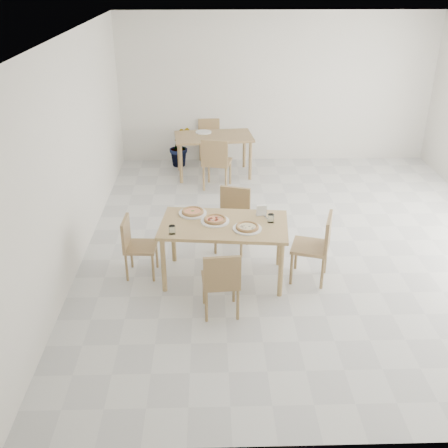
{
  "coord_description": "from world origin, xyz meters",
  "views": [
    {
      "loc": [
        -1.28,
        -6.51,
        3.54
      ],
      "look_at": [
        -1.12,
        -0.9,
        0.74
      ],
      "focal_mm": 42.0,
      "sensor_mm": 36.0,
      "label": 1
    }
  ],
  "objects_px": {
    "pizza_margherita": "(193,211)",
    "pizza_mushroom": "(247,227)",
    "plate_mushroom": "(247,229)",
    "chair_back_s": "(216,160)",
    "pizza_pepperoni": "(215,219)",
    "second_table": "(214,140)",
    "chair_west": "(135,243)",
    "chair_back_n": "(210,138)",
    "chair_south": "(221,279)",
    "tumbler_a": "(271,218)",
    "chair_north": "(233,214)",
    "tumbler_b": "(172,230)",
    "plate_margherita": "(193,213)",
    "potted_plant": "(181,146)",
    "chair_east": "(317,243)",
    "main_table": "(224,230)",
    "plate_empty": "(204,132)",
    "plate_pepperoni": "(215,221)",
    "napkin_holder": "(261,211)"
  },
  "relations": [
    {
      "from": "plate_margherita",
      "to": "chair_back_n",
      "type": "bearing_deg",
      "value": 86.87
    },
    {
      "from": "main_table",
      "to": "plate_pepperoni",
      "type": "xyz_separation_m",
      "value": [
        -0.11,
        0.05,
        0.09
      ]
    },
    {
      "from": "plate_pepperoni",
      "to": "tumbler_b",
      "type": "height_order",
      "value": "tumbler_b"
    },
    {
      "from": "chair_west",
      "to": "tumbler_a",
      "type": "relative_size",
      "value": 7.63
    },
    {
      "from": "chair_west",
      "to": "chair_back_n",
      "type": "xyz_separation_m",
      "value": [
        0.94,
        4.17,
        0.04
      ]
    },
    {
      "from": "main_table",
      "to": "pizza_mushroom",
      "type": "height_order",
      "value": "pizza_mushroom"
    },
    {
      "from": "chair_east",
      "to": "second_table",
      "type": "height_order",
      "value": "chair_east"
    },
    {
      "from": "pizza_margherita",
      "to": "tumbler_a",
      "type": "distance_m",
      "value": 0.98
    },
    {
      "from": "chair_east",
      "to": "tumbler_a",
      "type": "distance_m",
      "value": 0.64
    },
    {
      "from": "plate_mushroom",
      "to": "plate_pepperoni",
      "type": "height_order",
      "value": "same"
    },
    {
      "from": "plate_pepperoni",
      "to": "pizza_margherita",
      "type": "height_order",
      "value": "pizza_margherita"
    },
    {
      "from": "chair_west",
      "to": "plate_margherita",
      "type": "xyz_separation_m",
      "value": [
        0.72,
        0.18,
        0.31
      ]
    },
    {
      "from": "main_table",
      "to": "plate_margherita",
      "type": "height_order",
      "value": "plate_margherita"
    },
    {
      "from": "chair_east",
      "to": "plate_pepperoni",
      "type": "bearing_deg",
      "value": -78.93
    },
    {
      "from": "pizza_margherita",
      "to": "chair_back_n",
      "type": "xyz_separation_m",
      "value": [
        0.22,
        3.99,
        -0.29
      ]
    },
    {
      "from": "chair_south",
      "to": "plate_mushroom",
      "type": "relative_size",
      "value": 2.39
    },
    {
      "from": "plate_pepperoni",
      "to": "second_table",
      "type": "relative_size",
      "value": 0.24
    },
    {
      "from": "main_table",
      "to": "second_table",
      "type": "height_order",
      "value": "same"
    },
    {
      "from": "pizza_pepperoni",
      "to": "napkin_holder",
      "type": "bearing_deg",
      "value": 14.97
    },
    {
      "from": "plate_mushroom",
      "to": "tumbler_b",
      "type": "bearing_deg",
      "value": -174.43
    },
    {
      "from": "chair_back_s",
      "to": "potted_plant",
      "type": "relative_size",
      "value": 1.16
    },
    {
      "from": "main_table",
      "to": "chair_back_s",
      "type": "height_order",
      "value": "chair_back_s"
    },
    {
      "from": "chair_south",
      "to": "plate_mushroom",
      "type": "xyz_separation_m",
      "value": [
        0.32,
        0.64,
        0.29
      ]
    },
    {
      "from": "chair_east",
      "to": "napkin_holder",
      "type": "xyz_separation_m",
      "value": [
        -0.66,
        0.29,
        0.31
      ]
    },
    {
      "from": "chair_north",
      "to": "tumbler_b",
      "type": "relative_size",
      "value": 8.47
    },
    {
      "from": "pizza_pepperoni",
      "to": "second_table",
      "type": "distance_m",
      "value": 3.52
    },
    {
      "from": "chair_south",
      "to": "pizza_margherita",
      "type": "relative_size",
      "value": 2.32
    },
    {
      "from": "chair_north",
      "to": "main_table",
      "type": "bearing_deg",
      "value": -83.78
    },
    {
      "from": "plate_mushroom",
      "to": "potted_plant",
      "type": "distance_m",
      "value": 4.34
    },
    {
      "from": "chair_west",
      "to": "second_table",
      "type": "xyz_separation_m",
      "value": [
        1.01,
        3.47,
        0.21
      ]
    },
    {
      "from": "chair_north",
      "to": "plate_margherita",
      "type": "relative_size",
      "value": 2.44
    },
    {
      "from": "pizza_margherita",
      "to": "pizza_mushroom",
      "type": "distance_m",
      "value": 0.79
    },
    {
      "from": "second_table",
      "to": "potted_plant",
      "type": "height_order",
      "value": "potted_plant"
    },
    {
      "from": "chair_south",
      "to": "chair_back_n",
      "type": "height_order",
      "value": "chair_back_n"
    },
    {
      "from": "chair_back_n",
      "to": "chair_west",
      "type": "bearing_deg",
      "value": -107.83
    },
    {
      "from": "second_table",
      "to": "main_table",
      "type": "bearing_deg",
      "value": -94.39
    },
    {
      "from": "chair_west",
      "to": "pizza_pepperoni",
      "type": "distance_m",
      "value": 1.05
    },
    {
      "from": "second_table",
      "to": "plate_margherita",
      "type": "bearing_deg",
      "value": -100.89
    },
    {
      "from": "pizza_pepperoni",
      "to": "plate_empty",
      "type": "xyz_separation_m",
      "value": [
        -0.17,
        3.72,
        -0.02
      ]
    },
    {
      "from": "chair_east",
      "to": "second_table",
      "type": "bearing_deg",
      "value": -144.24
    },
    {
      "from": "plate_mushroom",
      "to": "chair_back_s",
      "type": "bearing_deg",
      "value": 96.09
    },
    {
      "from": "potted_plant",
      "to": "pizza_pepperoni",
      "type": "bearing_deg",
      "value": -81.29
    },
    {
      "from": "plate_mushroom",
      "to": "chair_north",
      "type": "bearing_deg",
      "value": 97.22
    },
    {
      "from": "chair_back_s",
      "to": "pizza_pepperoni",
      "type": "bearing_deg",
      "value": 101.89
    },
    {
      "from": "tumbler_b",
      "to": "potted_plant",
      "type": "distance_m",
      "value": 4.32
    },
    {
      "from": "tumbler_b",
      "to": "chair_south",
      "type": "bearing_deg",
      "value": -45.26
    },
    {
      "from": "plate_empty",
      "to": "chair_west",
      "type": "bearing_deg",
      "value": -102.77
    },
    {
      "from": "chair_west",
      "to": "plate_mushroom",
      "type": "bearing_deg",
      "value": -97.8
    },
    {
      "from": "chair_north",
      "to": "tumbler_a",
      "type": "bearing_deg",
      "value": -44.82
    },
    {
      "from": "plate_mushroom",
      "to": "pizza_pepperoni",
      "type": "height_order",
      "value": "pizza_pepperoni"
    }
  ]
}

